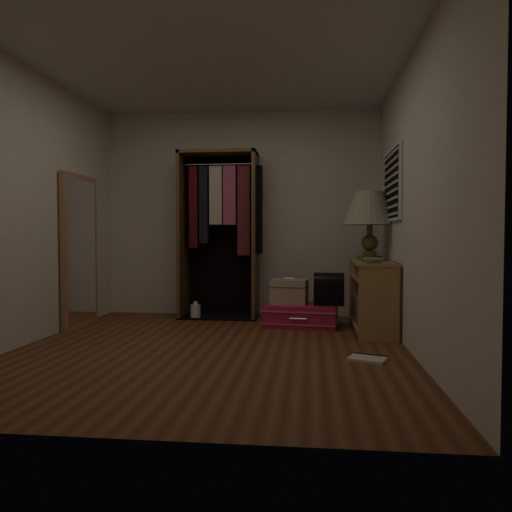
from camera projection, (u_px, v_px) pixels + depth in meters
name	position (u px, v px, depth m)	size (l,w,h in m)	color
ground	(211.00, 349.00, 4.46)	(4.00, 4.00, 0.00)	brown
room_walls	(220.00, 181.00, 4.44)	(3.52, 4.02, 2.60)	silver
console_bookshelf	(372.00, 294.00, 5.31)	(0.42, 1.12, 0.75)	#AB8552
open_wardrobe	(222.00, 220.00, 6.20)	(1.02, 0.50, 2.05)	brown
floor_mirror	(80.00, 251.00, 5.61)	(0.06, 0.80, 1.70)	#B07C55
pink_suitcase	(301.00, 315.00, 5.63)	(0.87, 0.67, 0.25)	#CA184F
train_case	(289.00, 291.00, 5.64)	(0.44, 0.34, 0.30)	tan
black_bag	(329.00, 288.00, 5.53)	(0.34, 0.23, 0.36)	black
table_lamp	(370.00, 210.00, 5.57)	(0.68, 0.68, 0.76)	#485228
brass_tray	(374.00, 261.00, 5.20)	(0.33, 0.33, 0.02)	olive
ceramic_bowl	(373.00, 260.00, 4.90)	(0.19, 0.19, 0.05)	#96B597
white_jug	(195.00, 311.00, 6.11)	(0.16, 0.16, 0.22)	white
floor_book	(368.00, 358.00, 4.08)	(0.36, 0.33, 0.03)	beige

